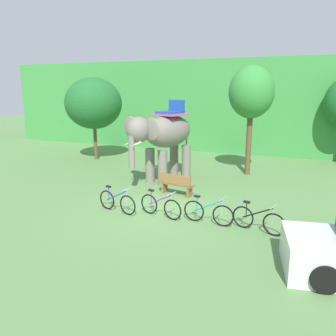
{
  "coord_description": "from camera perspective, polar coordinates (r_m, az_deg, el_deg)",
  "views": [
    {
      "loc": [
        4.65,
        -10.74,
        4.29
      ],
      "look_at": [
        -0.18,
        1.0,
        1.3
      ],
      "focal_mm": 35.99,
      "sensor_mm": 36.0,
      "label": 1
    }
  ],
  "objects": [
    {
      "name": "ground_plane",
      "position": [
        12.47,
        -1.01,
        -6.88
      ],
      "size": [
        80.0,
        80.0,
        0.0
      ],
      "primitive_type": "plane",
      "color": "#567F47"
    },
    {
      "name": "foliage_hedge",
      "position": [
        25.85,
        12.15,
        10.36
      ],
      "size": [
        36.0,
        6.0,
        6.23
      ],
      "primitive_type": "cube",
      "color": "#3D8E42",
      "rests_on": "ground"
    },
    {
      "name": "tree_left",
      "position": [
        21.16,
        -12.5,
        10.62
      ],
      "size": [
        3.41,
        3.41,
        4.97
      ],
      "color": "brown",
      "rests_on": "ground"
    },
    {
      "name": "tree_right",
      "position": [
        17.33,
        13.95,
        12.21
      ],
      "size": [
        2.21,
        2.21,
        5.41
      ],
      "color": "brown",
      "rests_on": "ground"
    },
    {
      "name": "elephant",
      "position": [
        15.69,
        -0.69,
        5.61
      ],
      "size": [
        2.66,
        4.24,
        3.78
      ],
      "color": "slate",
      "rests_on": "ground"
    },
    {
      "name": "bike_blue",
      "position": [
        12.16,
        -8.63,
        -5.64
      ],
      "size": [
        1.68,
        0.57,
        0.92
      ],
      "color": "black",
      "rests_on": "ground"
    },
    {
      "name": "bike_purple",
      "position": [
        11.6,
        -1.29,
        -6.43
      ],
      "size": [
        1.68,
        0.58,
        0.92
      ],
      "color": "black",
      "rests_on": "ground"
    },
    {
      "name": "bike_teal",
      "position": [
        11.09,
        6.8,
        -7.47
      ],
      "size": [
        1.71,
        0.52,
        0.92
      ],
      "color": "black",
      "rests_on": "ground"
    },
    {
      "name": "bike_black",
      "position": [
        10.78,
        14.99,
        -8.46
      ],
      "size": [
        1.66,
        0.62,
        0.92
      ],
      "color": "black",
      "rests_on": "ground"
    },
    {
      "name": "wooden_bench",
      "position": [
        13.88,
        1.35,
        -2.69
      ],
      "size": [
        1.55,
        0.68,
        0.89
      ],
      "color": "brown",
      "rests_on": "ground"
    }
  ]
}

